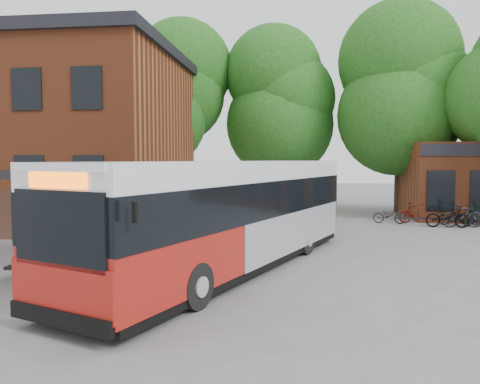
# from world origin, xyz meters

# --- Properties ---
(ground) EXTENTS (100.00, 100.00, 0.00)m
(ground) POSITION_xyz_m (0.00, 0.00, 0.00)
(ground) COLOR slate
(bus_shelter) EXTENTS (3.60, 7.00, 2.90)m
(bus_shelter) POSITION_xyz_m (-4.50, -1.00, 1.45)
(bus_shelter) COLOR black
(bus_shelter) RESTS_ON ground
(bike_rail) EXTENTS (5.20, 0.10, 0.38)m
(bike_rail) POSITION_xyz_m (9.28, 10.00, 0.19)
(bike_rail) COLOR black
(bike_rail) RESTS_ON ground
(tree_0) EXTENTS (7.92, 7.92, 11.00)m
(tree_0) POSITION_xyz_m (-6.00, 16.00, 5.50)
(tree_0) COLOR #1D5717
(tree_0) RESTS_ON ground
(tree_1) EXTENTS (7.92, 7.92, 10.40)m
(tree_1) POSITION_xyz_m (1.00, 17.00, 5.20)
(tree_1) COLOR #1D5717
(tree_1) RESTS_ON ground
(tree_2) EXTENTS (7.92, 7.92, 11.00)m
(tree_2) POSITION_xyz_m (8.00, 16.00, 5.50)
(tree_2) COLOR #1D5717
(tree_2) RESTS_ON ground
(city_bus) EXTENTS (6.83, 12.24, 3.08)m
(city_bus) POSITION_xyz_m (0.18, 0.20, 1.54)
(city_bus) COLOR #AE1C14
(city_bus) RESTS_ON ground
(bicycle_0) EXTENTS (1.61, 0.96, 0.80)m
(bicycle_0) POSITION_xyz_m (6.50, 10.60, 0.40)
(bicycle_0) COLOR black
(bicycle_0) RESTS_ON ground
(bicycle_1) EXTENTS (1.75, 1.07, 1.01)m
(bicycle_1) POSITION_xyz_m (7.78, 10.97, 0.51)
(bicycle_1) COLOR #510C07
(bicycle_1) RESTS_ON ground
(bicycle_2) EXTENTS (1.95, 0.78, 1.01)m
(bicycle_2) POSITION_xyz_m (8.91, 9.53, 0.50)
(bicycle_2) COLOR black
(bicycle_2) RESTS_ON ground
(bicycle_3) EXTENTS (1.90, 0.78, 1.11)m
(bicycle_3) POSITION_xyz_m (9.60, 9.60, 0.55)
(bicycle_3) COLOR black
(bicycle_3) RESTS_ON ground
(bicycle_4) EXTENTS (1.63, 1.01, 0.81)m
(bicycle_4) POSITION_xyz_m (9.50, 10.22, 0.40)
(bicycle_4) COLOR black
(bicycle_4) RESTS_ON ground
(bicycle_5) EXTENTS (1.57, 0.78, 0.91)m
(bicycle_5) POSITION_xyz_m (10.67, 10.78, 0.46)
(bicycle_5) COLOR #0D301C
(bicycle_5) RESTS_ON ground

